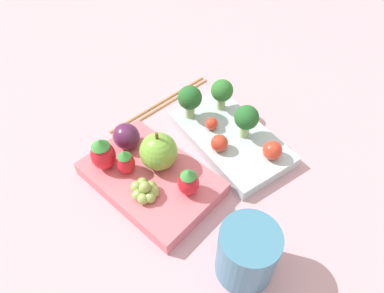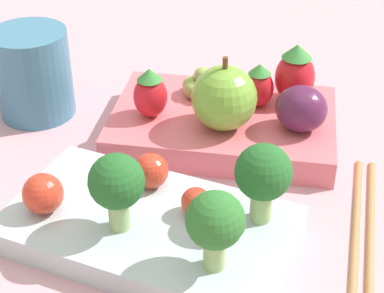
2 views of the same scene
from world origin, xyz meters
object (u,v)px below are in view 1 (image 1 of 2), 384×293
(broccoli_floret_0, at_px, (246,119))
(strawberry_0, at_px, (103,154))
(bento_box_fruit, at_px, (151,179))
(drinking_cup, at_px, (247,253))
(strawberry_1, at_px, (188,182))
(cherry_tomato_2, at_px, (219,143))
(apple, at_px, (159,152))
(plum, at_px, (126,136))
(broccoli_floret_2, at_px, (190,99))
(broccoli_floret_1, at_px, (222,91))
(bento_box_savoury, at_px, (229,137))
(grape_cluster, at_px, (145,191))
(cherry_tomato_1, at_px, (211,124))
(cherry_tomato_0, at_px, (272,150))
(chopsticks_pair, at_px, (162,104))
(strawberry_2, at_px, (126,162))

(broccoli_floret_0, height_order, strawberry_0, strawberry_0)
(bento_box_fruit, bearing_deg, drinking_cup, 4.65)
(strawberry_0, xyz_separation_m, strawberry_1, (0.11, 0.06, -0.00))
(cherry_tomato_2, bearing_deg, apple, -108.63)
(strawberry_0, height_order, plum, strawberry_0)
(broccoli_floret_0, height_order, broccoli_floret_2, broccoli_floret_2)
(broccoli_floret_1, distance_m, cherry_tomato_2, 0.09)
(broccoli_floret_0, relative_size, strawberry_1, 1.29)
(bento_box_savoury, bearing_deg, grape_cluster, -84.06)
(broccoli_floret_0, bearing_deg, strawberry_0, -111.64)
(broccoli_floret_2, height_order, cherry_tomato_1, broccoli_floret_2)
(cherry_tomato_0, xyz_separation_m, apple, (-0.09, -0.13, 0.02))
(broccoli_floret_2, height_order, strawberry_0, same)
(chopsticks_pair, bearing_deg, strawberry_1, -25.37)
(apple, bearing_deg, cherry_tomato_1, 95.90)
(cherry_tomato_1, bearing_deg, apple, -84.10)
(bento_box_savoury, relative_size, cherry_tomato_1, 9.98)
(apple, bearing_deg, broccoli_floret_2, 118.69)
(broccoli_floret_1, bearing_deg, strawberry_0, -92.21)
(strawberry_0, distance_m, strawberry_2, 0.03)
(cherry_tomato_0, distance_m, cherry_tomato_1, 0.10)
(broccoli_floret_1, relative_size, cherry_tomato_2, 2.11)
(bento_box_fruit, height_order, chopsticks_pair, bento_box_fruit)
(broccoli_floret_1, bearing_deg, strawberry_2, -84.49)
(bento_box_savoury, bearing_deg, bento_box_fruit, -93.60)
(broccoli_floret_0, xyz_separation_m, broccoli_floret_2, (-0.09, -0.04, 0.00))
(bento_box_savoury, xyz_separation_m, broccoli_floret_2, (-0.07, -0.02, 0.05))
(broccoli_floret_0, height_order, cherry_tomato_0, broccoli_floret_0)
(strawberry_1, bearing_deg, bento_box_savoury, 111.70)
(bento_box_savoury, height_order, broccoli_floret_0, broccoli_floret_0)
(apple, height_order, strawberry_0, apple)
(broccoli_floret_0, distance_m, drinking_cup, 0.20)
(strawberry_2, bearing_deg, drinking_cup, 10.30)
(cherry_tomato_2, relative_size, apple, 0.42)
(bento_box_savoury, height_order, strawberry_2, strawberry_2)
(cherry_tomato_2, xyz_separation_m, chopsticks_pair, (-0.15, 0.00, -0.03))
(broccoli_floret_1, bearing_deg, cherry_tomato_1, -59.31)
(cherry_tomato_0, distance_m, cherry_tomato_2, 0.08)
(broccoli_floret_1, relative_size, strawberry_2, 1.40)
(broccoli_floret_0, distance_m, strawberry_0, 0.21)
(apple, distance_m, chopsticks_pair, 0.16)
(cherry_tomato_1, relative_size, strawberry_1, 0.47)
(bento_box_fruit, height_order, strawberry_2, strawberry_2)
(bento_box_savoury, distance_m, strawberry_2, 0.17)
(broccoli_floret_0, relative_size, cherry_tomato_0, 1.99)
(bento_box_fruit, distance_m, broccoli_floret_0, 0.16)
(broccoli_floret_2, xyz_separation_m, drinking_cup, (0.23, -0.10, -0.02))
(broccoli_floret_2, height_order, plum, broccoli_floret_2)
(cherry_tomato_1, bearing_deg, bento_box_fruit, -82.50)
(cherry_tomato_2, bearing_deg, grape_cluster, -88.80)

